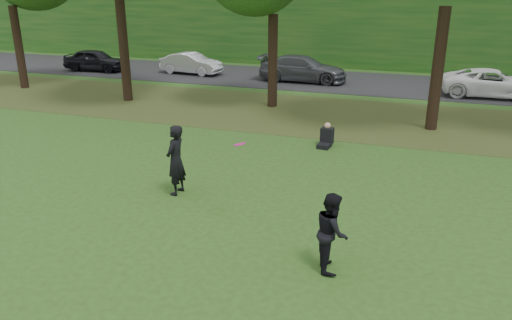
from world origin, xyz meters
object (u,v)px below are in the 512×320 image
(player_left, at_px, (176,160))
(seated_person, at_px, (326,138))
(frisbee, at_px, (239,144))
(player_right, at_px, (332,232))

(player_left, relative_size, seated_person, 2.32)
(player_left, relative_size, frisbee, 5.34)
(player_left, bearing_deg, frisbee, 63.91)
(player_left, xyz_separation_m, player_right, (4.66, -2.37, -0.15))
(player_left, distance_m, player_right, 5.23)
(player_left, distance_m, seated_person, 6.24)
(player_right, distance_m, frisbee, 2.90)
(player_right, bearing_deg, seated_person, -4.84)
(seated_person, bearing_deg, player_left, -113.26)
(player_right, bearing_deg, player_left, 46.16)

